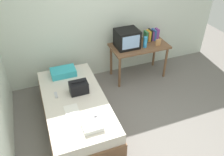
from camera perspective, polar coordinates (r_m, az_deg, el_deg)
The scene contains 14 objects.
ground_plane at distance 3.85m, azimuth 7.89°, elevation -14.05°, with size 8.00×8.00×0.00m, color slate.
wall_back at distance 4.62m, azimuth -2.46°, elevation 15.29°, with size 5.20×0.10×2.60m, color silver.
bed at distance 3.93m, azimuth -8.93°, elevation -7.78°, with size 1.00×2.00×0.48m.
desk at distance 4.77m, azimuth 6.71°, elevation 7.07°, with size 1.16×0.60×0.74m.
tv at distance 4.55m, azimuth 3.72°, elevation 9.68°, with size 0.44×0.39×0.36m.
water_bottle at distance 4.61m, azimuth 8.22°, elevation 8.79°, with size 0.08×0.08×0.22m, color #3399DB.
book_row at distance 4.92m, azimuth 9.71°, elevation 10.42°, with size 0.30×0.17×0.23m.
picture_frame at distance 4.72m, azimuth 11.34°, elevation 8.61°, with size 0.11×0.02×0.14m, color #B27F4C.
pillow at distance 4.30m, azimuth -11.96°, elevation 1.44°, with size 0.45×0.29×0.12m, color #33A8B7.
handbag at distance 3.82m, azimuth -8.21°, elevation -2.32°, with size 0.30×0.20×0.22m.
magazine at distance 3.56m, azimuth -9.87°, elevation -8.04°, with size 0.21×0.29×0.01m, color white.
remote_dark at distance 3.37m, azimuth -3.74°, elevation -10.33°, with size 0.04×0.16×0.02m, color black.
remote_silver at distance 3.88m, azimuth -13.69°, elevation -4.10°, with size 0.04×0.14×0.02m, color #B7B7BC.
folded_towel at distance 3.26m, azimuth -4.85°, elevation -11.83°, with size 0.28×0.22×0.07m, color white.
Camera 1 is at (-1.34, -2.11, 2.93)m, focal length 36.98 mm.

